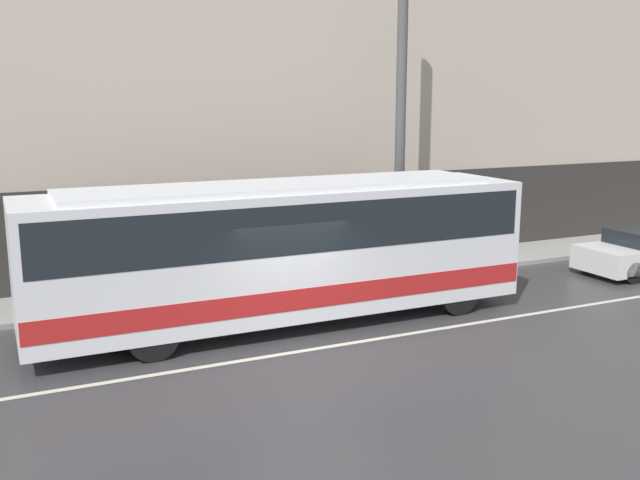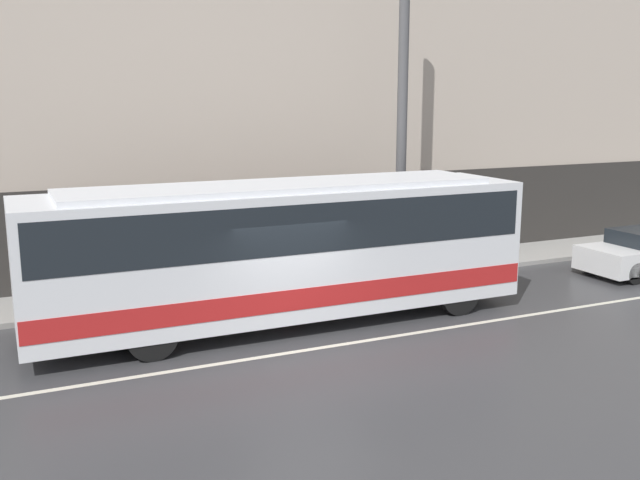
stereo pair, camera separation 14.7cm
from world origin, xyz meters
name	(u,v)px [view 1 (the left image)]	position (x,y,z in m)	size (l,w,h in m)	color
ground_plane	(305,351)	(0.00, 0.00, 0.00)	(60.00, 60.00, 0.00)	#38383A
sidewalk	(226,287)	(0.00, 5.18, 0.06)	(60.00, 2.36, 0.13)	gray
building_facade	(206,87)	(0.00, 6.50, 5.31)	(60.00, 0.35, 11.02)	#B7A899
lane_stripe	(305,351)	(0.00, 0.00, 0.00)	(54.00, 0.14, 0.01)	beige
transit_bus	(283,245)	(0.32, 1.86, 1.80)	(11.19, 2.53, 3.19)	silver
utility_pole_near	(401,118)	(4.92, 4.54, 4.48)	(0.28, 0.28, 8.69)	#4C4C4F
pedestrian_waiting	(290,251)	(1.93, 5.37, 0.84)	(0.36, 0.36, 1.55)	maroon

